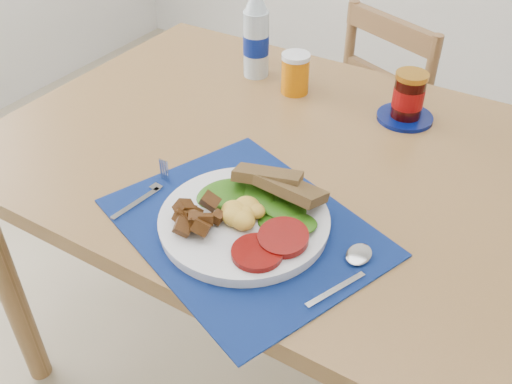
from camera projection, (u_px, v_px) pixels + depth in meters
table at (314, 190)px, 1.24m from camera, size 1.40×0.90×0.75m
chair_far at (400, 105)px, 1.83m from camera, size 0.49×0.48×1.01m
placemat at (244, 227)px, 1.02m from camera, size 0.56×0.50×0.00m
breakfast_plate at (240, 217)px, 1.00m from camera, size 0.30×0.30×0.07m
fork at (149, 193)px, 1.09m from camera, size 0.03×0.16×0.00m
spoon at (352, 266)px, 0.93m from camera, size 0.06×0.17×0.01m
water_bottle at (256, 39)px, 1.44m from camera, size 0.07×0.07×0.23m
juice_glass at (295, 75)px, 1.39m from camera, size 0.07×0.07×0.09m
jam_on_saucer at (408, 99)px, 1.29m from camera, size 0.13×0.13×0.12m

